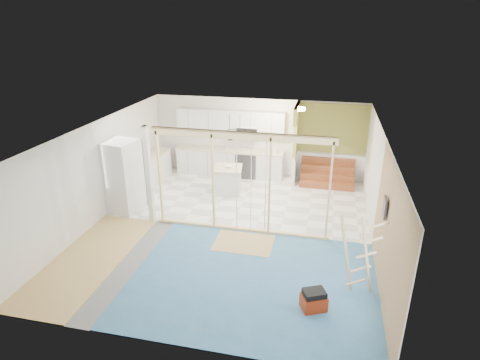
% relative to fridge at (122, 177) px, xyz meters
% --- Properties ---
extents(room, '(7.01, 8.01, 2.61)m').
position_rel_fridge_xyz_m(room, '(3.11, -0.45, 0.29)').
color(room, slate).
rests_on(room, ground).
extents(floor_overlays, '(7.00, 8.00, 0.03)m').
position_rel_fridge_xyz_m(floor_overlays, '(3.18, -0.39, -1.00)').
color(floor_overlays, white).
rests_on(floor_overlays, room).
extents(stud_frame, '(4.66, 0.14, 2.60)m').
position_rel_fridge_xyz_m(stud_frame, '(2.84, -0.45, 0.60)').
color(stud_frame, beige).
rests_on(stud_frame, room).
extents(base_cabinets, '(4.45, 2.24, 0.93)m').
position_rel_fridge_xyz_m(base_cabinets, '(1.50, 2.91, -0.54)').
color(base_cabinets, silver).
rests_on(base_cabinets, room).
extents(upper_cabinets, '(3.60, 0.41, 0.85)m').
position_rel_fridge_xyz_m(upper_cabinets, '(2.27, 3.37, 0.81)').
color(upper_cabinets, silver).
rests_on(upper_cabinets, room).
extents(green_partition, '(2.25, 1.51, 2.60)m').
position_rel_fridge_xyz_m(green_partition, '(5.15, 3.21, -0.06)').
color(green_partition, olive).
rests_on(green_partition, room).
extents(pot_rack, '(0.52, 0.52, 0.72)m').
position_rel_fridge_xyz_m(pot_rack, '(2.80, 1.44, 0.99)').
color(pot_rack, black).
rests_on(pot_rack, room).
extents(sheathing_panel, '(0.02, 4.00, 2.60)m').
position_rel_fridge_xyz_m(sheathing_panel, '(6.59, -2.45, 0.29)').
color(sheathing_panel, tan).
rests_on(sheathing_panel, room).
extents(electrical_panel, '(0.04, 0.30, 0.40)m').
position_rel_fridge_xyz_m(electrical_panel, '(6.54, -1.85, 0.64)').
color(electrical_panel, '#38393D').
rests_on(electrical_panel, room).
extents(ceiling_light, '(0.32, 0.32, 0.08)m').
position_rel_fridge_xyz_m(ceiling_light, '(4.51, 2.55, 1.53)').
color(ceiling_light, '#FFEABF').
rests_on(ceiling_light, room).
extents(fridge, '(1.00, 0.97, 2.01)m').
position_rel_fridge_xyz_m(fridge, '(0.00, 0.00, 0.00)').
color(fridge, silver).
rests_on(fridge, room).
extents(island, '(0.97, 0.97, 0.83)m').
position_rel_fridge_xyz_m(island, '(2.51, 1.79, -0.59)').
color(island, silver).
rests_on(island, room).
extents(bowl, '(0.25, 0.25, 0.06)m').
position_rel_fridge_xyz_m(bowl, '(2.56, 1.80, -0.15)').
color(bowl, silver).
rests_on(bowl, island).
extents(soap_bottle_a, '(0.13, 0.13, 0.27)m').
position_rel_fridge_xyz_m(soap_bottle_a, '(2.10, 3.25, 0.06)').
color(soap_bottle_a, '#A7ABBA').
rests_on(soap_bottle_a, base_cabinets).
extents(soap_bottle_b, '(0.10, 0.10, 0.21)m').
position_rel_fridge_xyz_m(soap_bottle_b, '(3.74, 3.17, 0.03)').
color(soap_bottle_b, silver).
rests_on(soap_bottle_b, base_cabinets).
extents(toolbox, '(0.54, 0.48, 0.42)m').
position_rel_fridge_xyz_m(toolbox, '(5.35, -3.05, -0.81)').
color(toolbox, maroon).
rests_on(toolbox, room).
extents(ladder, '(0.89, 0.18, 1.69)m').
position_rel_fridge_xyz_m(ladder, '(6.12, -2.36, -0.14)').
color(ladder, '#D8B884').
rests_on(ladder, room).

